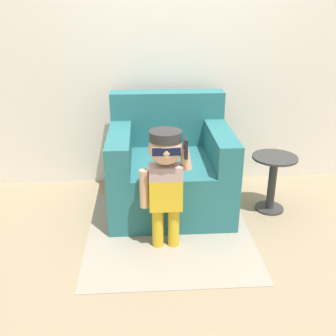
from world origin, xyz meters
name	(u,v)px	position (x,y,z in m)	size (l,w,h in m)	color
ground_plane	(181,209)	(0.00, 0.00, 0.00)	(10.00, 10.00, 0.00)	#998466
wall_back	(176,43)	(0.00, 0.64, 1.30)	(10.00, 0.05, 2.60)	silver
armchair	(170,169)	(-0.10, 0.10, 0.34)	(0.99, 0.93, 0.92)	#286B70
person_child	(165,172)	(-0.17, -0.54, 0.58)	(0.36, 0.27, 0.87)	gold
side_table	(273,178)	(0.75, -0.05, 0.29)	(0.37, 0.37, 0.48)	#333333
rug	(169,231)	(-0.13, -0.36, 0.00)	(1.24, 1.35, 0.01)	#9E9384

